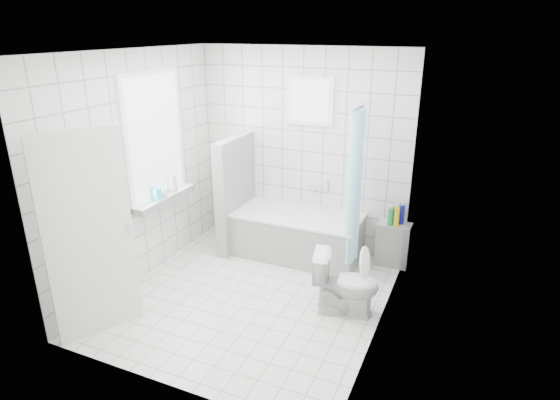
% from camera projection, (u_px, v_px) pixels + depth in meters
% --- Properties ---
extents(ground, '(3.00, 3.00, 0.00)m').
position_uv_depth(ground, '(252.00, 296.00, 5.19)').
color(ground, white).
rests_on(ground, ground).
extents(ceiling, '(3.00, 3.00, 0.00)m').
position_uv_depth(ceiling, '(245.00, 51.00, 4.28)').
color(ceiling, white).
rests_on(ceiling, ground).
extents(wall_back, '(2.80, 0.02, 2.60)m').
position_uv_depth(wall_back, '(302.00, 151.00, 6.02)').
color(wall_back, white).
rests_on(wall_back, ground).
extents(wall_front, '(2.80, 0.02, 2.60)m').
position_uv_depth(wall_front, '(156.00, 245.00, 3.45)').
color(wall_front, white).
rests_on(wall_front, ground).
extents(wall_left, '(0.02, 3.00, 2.60)m').
position_uv_depth(wall_left, '(138.00, 169.00, 5.26)').
color(wall_left, white).
rests_on(wall_left, ground).
extents(wall_right, '(0.02, 3.00, 2.60)m').
position_uv_depth(wall_right, '(387.00, 205.00, 4.21)').
color(wall_right, white).
rests_on(wall_right, ground).
extents(window_left, '(0.01, 0.90, 1.40)m').
position_uv_depth(window_left, '(156.00, 138.00, 5.40)').
color(window_left, white).
rests_on(window_left, wall_left).
extents(window_back, '(0.50, 0.01, 0.50)m').
position_uv_depth(window_back, '(309.00, 101.00, 5.72)').
color(window_back, white).
rests_on(window_back, wall_back).
extents(window_sill, '(0.18, 1.02, 0.08)m').
position_uv_depth(window_sill, '(164.00, 199.00, 5.64)').
color(window_sill, white).
rests_on(window_sill, wall_left).
extents(door, '(0.40, 0.73, 2.00)m').
position_uv_depth(door, '(89.00, 237.00, 4.28)').
color(door, silver).
rests_on(door, ground).
extents(bathtub, '(1.60, 0.77, 0.58)m').
position_uv_depth(bathtub, '(298.00, 235.00, 6.01)').
color(bathtub, white).
rests_on(bathtub, ground).
extents(partition_wall, '(0.15, 0.85, 1.50)m').
position_uv_depth(partition_wall, '(236.00, 193.00, 6.14)').
color(partition_wall, white).
rests_on(partition_wall, ground).
extents(tiled_ledge, '(0.40, 0.24, 0.55)m').
position_uv_depth(tiled_ledge, '(393.00, 244.00, 5.80)').
color(tiled_ledge, white).
rests_on(tiled_ledge, ground).
extents(toilet, '(0.73, 0.52, 0.68)m').
position_uv_depth(toilet, '(346.00, 283.00, 4.79)').
color(toilet, white).
rests_on(toilet, ground).
extents(curtain_rod, '(0.02, 0.80, 0.02)m').
position_uv_depth(curtain_rod, '(362.00, 105.00, 5.11)').
color(curtain_rod, silver).
rests_on(curtain_rod, wall_back).
extents(shower_curtain, '(0.14, 0.48, 1.78)m').
position_uv_depth(shower_curtain, '(354.00, 186.00, 5.32)').
color(shower_curtain, '#56DCFF').
rests_on(shower_curtain, curtain_rod).
extents(tub_faucet, '(0.18, 0.06, 0.06)m').
position_uv_depth(tub_faucet, '(315.00, 187.00, 6.07)').
color(tub_faucet, silver).
rests_on(tub_faucet, wall_back).
extents(sill_bottles, '(0.16, 0.46, 0.30)m').
position_uv_depth(sill_bottles, '(166.00, 186.00, 5.60)').
color(sill_bottles, '#38F4FF').
rests_on(sill_bottles, window_sill).
extents(ledge_bottles, '(0.18, 0.17, 0.27)m').
position_uv_depth(ledge_bottles, '(396.00, 216.00, 5.63)').
color(ledge_bottles, '#189545').
rests_on(ledge_bottles, tiled_ledge).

